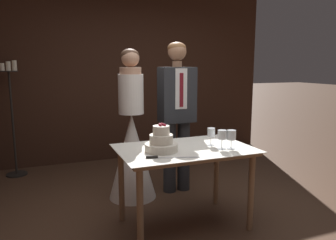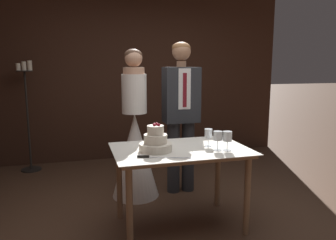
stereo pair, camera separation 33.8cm
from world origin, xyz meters
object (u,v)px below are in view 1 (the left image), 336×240
at_px(cake_knife, 162,157).
at_px(bride, 132,145).
at_px(wine_glass_near, 231,136).
at_px(wine_glass_middle, 222,136).
at_px(candle_stand, 13,119).
at_px(cake_table, 184,158).
at_px(wine_glass_far, 211,133).
at_px(groom, 177,109).
at_px(tiered_cake, 161,142).

xyz_separation_m(cake_knife, bride, (0.03, 1.07, -0.15)).
height_order(wine_glass_near, wine_glass_middle, same).
height_order(cake_knife, candle_stand, candle_stand).
distance_m(cake_table, wine_glass_middle, 0.41).
distance_m(wine_glass_far, groom, 0.85).
relative_size(cake_table, candle_stand, 0.78).
distance_m(tiered_cake, cake_knife, 0.23).
relative_size(cake_knife, wine_glass_far, 2.57).
distance_m(cake_knife, wine_glass_middle, 0.62).
relative_size(tiered_cake, groom, 0.17).
distance_m(wine_glass_near, wine_glass_far, 0.21).
height_order(wine_glass_middle, groom, groom).
distance_m(cake_knife, wine_glass_far, 0.64).
bearing_deg(wine_glass_far, tiered_cake, -176.98).
height_order(tiered_cake, groom, groom).
relative_size(wine_glass_middle, bride, 0.10).
relative_size(cake_table, wine_glass_far, 7.32).
bearing_deg(bride, cake_knife, -91.64).
bearing_deg(cake_knife, tiered_cake, 89.49).
relative_size(cake_knife, bride, 0.26).
bearing_deg(wine_glass_far, wine_glass_near, -60.32).
distance_m(wine_glass_middle, groom, 1.00).
height_order(bride, groom, groom).
bearing_deg(wine_glass_middle, candle_stand, 128.82).
distance_m(bride, candle_stand, 1.88).
xyz_separation_m(cake_knife, candle_stand, (-1.27, 2.41, 0.02)).
xyz_separation_m(bride, candle_stand, (-1.30, 1.34, 0.17)).
relative_size(groom, candle_stand, 1.13).
height_order(cake_knife, groom, groom).
bearing_deg(cake_knife, cake_table, 54.80).
height_order(wine_glass_near, wine_glass_far, wine_glass_near).
relative_size(tiered_cake, wine_glass_middle, 1.67).
bearing_deg(wine_glass_middle, wine_glass_far, 98.80).
bearing_deg(wine_glass_far, wine_glass_middle, -81.20).
relative_size(cake_table, groom, 0.70).
relative_size(tiered_cake, cake_knife, 0.68).
relative_size(cake_table, wine_glass_near, 7.06).
distance_m(tiered_cake, bride, 0.89).
distance_m(tiered_cake, wine_glass_middle, 0.56).
bearing_deg(candle_stand, wine_glass_middle, -51.18).
height_order(cake_table, tiered_cake, tiered_cake).
xyz_separation_m(wine_glass_middle, bride, (-0.58, 1.00, -0.27)).
bearing_deg(bride, wine_glass_near, -57.22).
relative_size(wine_glass_far, groom, 0.10).
xyz_separation_m(wine_glass_far, groom, (0.00, 0.84, 0.13)).
bearing_deg(cake_knife, bride, 105.65).
bearing_deg(bride, candle_stand, 134.18).
bearing_deg(candle_stand, wine_glass_far, -49.57).
bearing_deg(tiered_cake, wine_glass_far, 3.02).
relative_size(tiered_cake, wine_glass_near, 1.68).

